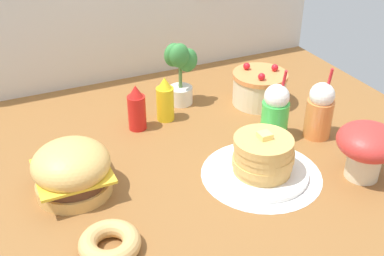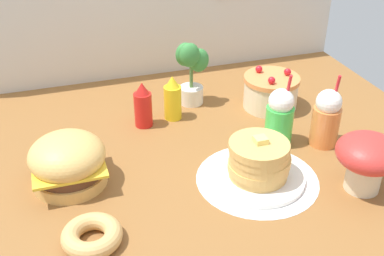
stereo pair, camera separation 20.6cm
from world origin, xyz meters
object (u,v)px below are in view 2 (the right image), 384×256
Objects in this scene: burger at (68,161)px; donut_pink_glaze at (92,235)px; layer_cake at (271,92)px; cream_soda_cup at (280,117)px; ketchup_bottle at (143,106)px; mustard_bottle at (173,99)px; potted_plant at (191,70)px; pancake_stack at (259,163)px; mushroom_stool at (368,158)px; orange_float_cup at (326,118)px.

burger reaches higher than donut_pink_glaze.
layer_cake is 0.35m from cream_soda_cup.
layer_cake is 1.24m from donut_pink_glaze.
mustard_bottle is (0.16, 0.03, 0.00)m from ketchup_bottle.
potted_plant reaches higher than layer_cake.
cream_soda_cup reaches higher than mustard_bottle.
ketchup_bottle is 0.34m from potted_plant.
mushroom_stool reaches higher than pancake_stack.
potted_plant is at bearing 117.33° from cream_soda_cup.
burger is at bearing 163.47° from pancake_stack.
pancake_stack is at bearing 154.33° from mushroom_stool.
ketchup_bottle reaches higher than donut_pink_glaze.
mustard_bottle reaches higher than burger.
mustard_bottle is (-0.19, 0.60, 0.02)m from pancake_stack.
mustard_bottle is at bearing 56.22° from donut_pink_glaze.
ketchup_bottle reaches higher than pancake_stack.
mushroom_stool is at bearing -65.01° from potted_plant.
burger is 0.88× the size of orange_float_cup.
orange_float_cup is 0.98× the size of potted_plant.
layer_cake is at bearing 100.79° from orange_float_cup.
mustard_bottle is at bearing 9.52° from ketchup_bottle.
mushroom_stool is (0.17, -0.41, 0.01)m from cream_soda_cup.
potted_plant is (0.64, 0.88, 0.15)m from donut_pink_glaze.
cream_soda_cup reaches higher than layer_cake.
mushroom_stool reaches higher than burger.
mustard_bottle is 0.20m from potted_plant.
orange_float_cup is 0.34m from mushroom_stool.
potted_plant is at bearing 36.91° from burger.
donut_pink_glaze is at bearing 178.65° from mushroom_stool.
cream_soda_cup is (0.21, 0.23, 0.05)m from pancake_stack.
orange_float_cup is 1.61× the size of donut_pink_glaze.
cream_soda_cup is 0.98m from donut_pink_glaze.
orange_float_cup is (0.40, 0.16, 0.05)m from pancake_stack.
potted_plant reaches higher than ketchup_bottle.
orange_float_cup is at bearing -51.41° from potted_plant.
burger is 0.53m from ketchup_bottle.
cream_soda_cup is 0.98× the size of potted_plant.
donut_pink_glaze is 0.85× the size of mushroom_stool.
donut_pink_glaze is 0.61× the size of potted_plant.
burger is at bearing 160.26° from mushroom_stool.
ketchup_bottle is 0.85m from orange_float_cup.
cream_soda_cup reaches higher than donut_pink_glaze.
ketchup_bottle is 0.67× the size of orange_float_cup.
cream_soda_cup is (0.55, -0.34, 0.03)m from ketchup_bottle.
donut_pink_glaze is at bearing -115.63° from ketchup_bottle.
layer_cake is at bearing -4.81° from mustard_bottle.
ketchup_bottle is at bearing 120.78° from pancake_stack.
burger is 0.76m from pancake_stack.
donut_pink_glaze is (-1.02, -0.71, -0.05)m from layer_cake.
ketchup_bottle is 0.16m from mustard_bottle.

